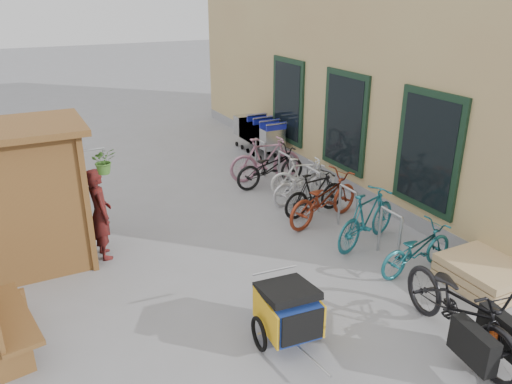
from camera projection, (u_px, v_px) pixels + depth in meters
name	position (u px, v px, depth m)	size (l,w,h in m)	color
ground	(271.00, 290.00, 7.71)	(80.00, 80.00, 0.00)	gray
building	(410.00, 24.00, 12.84)	(6.07, 13.00, 7.00)	tan
kiosk	(13.00, 180.00, 7.80)	(2.49, 1.65, 2.40)	brown
bike_rack	(313.00, 184.00, 10.47)	(0.05, 5.35, 0.86)	#A5A8AD
pallet_stack	(484.00, 274.00, 7.74)	(1.00, 1.20, 0.40)	tan
bench	(1.00, 314.00, 6.27)	(0.74, 1.65, 1.01)	brown
shopping_carts	(258.00, 131.00, 13.91)	(0.62, 2.10, 1.12)	silver
child_trailer	(288.00, 310.00, 6.42)	(0.90, 1.49, 0.87)	navy
cargo_bike	(462.00, 309.00, 6.32)	(1.05, 2.23, 1.12)	black
person_kiosk	(100.00, 214.00, 8.41)	(0.59, 0.38, 1.61)	maroon
bike_0	(417.00, 249.00, 8.09)	(0.54, 1.54, 0.81)	#1C6572
bike_1	(367.00, 218.00, 8.93)	(0.49, 1.73, 1.04)	#1C6572
bike_2	(324.00, 198.00, 9.82)	(0.66, 1.89, 0.99)	maroon
bike_3	(315.00, 193.00, 10.17)	(0.43, 1.52, 0.91)	black
bike_4	(301.00, 184.00, 10.81)	(0.54, 1.55, 0.82)	silver
bike_5	(303.00, 177.00, 11.11)	(0.42, 1.48, 0.89)	white
bike_6	(270.00, 167.00, 11.65)	(0.62, 1.78, 0.93)	black
bike_7	(265.00, 159.00, 11.99)	(0.50, 1.78, 1.07)	#B97891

